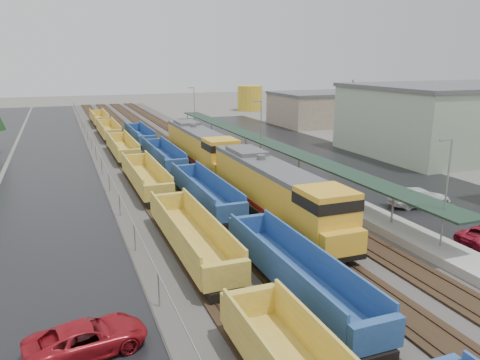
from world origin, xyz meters
The scene contains 16 objects.
ballast_strip centered at (0.00, 60.00, 0.04)m, with size 20.00×160.00×0.08m, color #302D2B.
trackbed centered at (0.00, 60.00, 0.16)m, with size 14.60×160.00×0.22m.
west_parking_lot centered at (-15.00, 60.00, 0.01)m, with size 10.00×160.00×0.02m, color black.
east_commuter_lot centered at (19.00, 50.00, 0.01)m, with size 16.00×100.00×0.02m, color black.
station_platform centered at (9.50, 50.01, 0.73)m, with size 3.00×80.00×8.00m.
chainlink_fence centered at (-9.50, 58.44, 1.61)m, with size 0.08×160.04×2.02m.
industrial_buildings centered at (37.76, 45.85, 4.25)m, with size 32.52×75.30×9.50m.
distant_hills centered at (44.79, 210.68, 0.00)m, with size 301.00×140.00×25.20m.
tree_east centered at (28.00, 58.00, 6.47)m, with size 4.40×4.40×10.00m.
locomotive_lead centered at (2.00, 29.99, 2.58)m, with size 3.27×21.58×4.89m.
locomotive_trail centered at (2.00, 50.99, 2.58)m, with size 3.27×21.58×4.89m.
well_string_yellow centered at (-6.00, 43.68, 1.21)m, with size 2.75×119.07×2.44m.
well_string_blue centered at (-2.00, 27.64, 1.18)m, with size 2.66×102.47×2.36m.
storage_tank centered at (32.84, 110.23, 3.15)m, with size 6.31×6.31×6.31m, color gold.
parked_car_west_c centered at (-13.31, 17.22, 0.74)m, with size 5.34×2.46×1.48m, color maroon.
parked_car_east_c centered at (15.91, 29.20, 0.82)m, with size 5.66×2.30×1.64m, color white.
Camera 1 is at (-13.60, -2.39, 12.79)m, focal length 35.00 mm.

